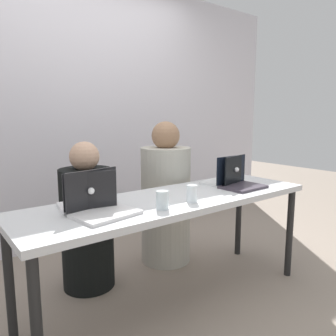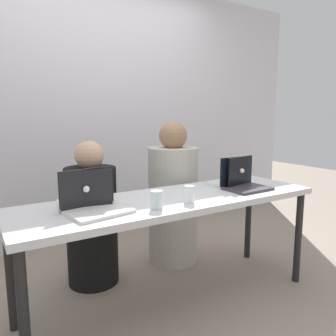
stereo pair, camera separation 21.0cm
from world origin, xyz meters
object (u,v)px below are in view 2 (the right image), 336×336
object	(u,v)px
laptop_back_right	(231,179)
water_glass_left	(157,201)
person_on_right	(173,200)
person_on_left	(92,221)
laptop_back_left	(84,198)
laptop_front_left	(95,203)
laptop_front_right	(243,182)
water_glass_center	(189,195)

from	to	relation	value
laptop_back_right	water_glass_left	size ratio (longest dim) A/B	3.13
person_on_right	laptop_back_right	xyz separation A→B (m)	(0.21, -0.47, 0.24)
person_on_left	person_on_right	world-z (taller)	person_on_right
person_on_right	laptop_back_left	xyz separation A→B (m)	(-0.90, -0.46, 0.24)
person_on_right	laptop_front_left	size ratio (longest dim) A/B	3.36
laptop_front_left	laptop_back_right	bearing A→B (deg)	-2.91
laptop_back_left	laptop_front_right	bearing A→B (deg)	-178.46
person_on_right	laptop_front_right	bearing A→B (deg)	99.36
person_on_right	laptop_back_right	world-z (taller)	person_on_right
water_glass_center	person_on_right	bearing A→B (deg)	64.29
person_on_right	water_glass_left	xyz separation A→B (m)	(-0.57, -0.72, 0.24)
laptop_front_left	water_glass_left	world-z (taller)	laptop_front_left
person_on_left	laptop_back_left	size ratio (longest dim) A/B	3.30
water_glass_left	water_glass_center	xyz separation A→B (m)	(0.23, 0.01, -0.00)
laptop_front_right	laptop_back_right	world-z (taller)	same
laptop_front_left	water_glass_left	bearing A→B (deg)	-31.07
water_glass_center	laptop_front_left	bearing A→B (deg)	168.50
person_on_right	laptop_back_left	distance (m)	1.03
person_on_right	water_glass_left	size ratio (longest dim) A/B	11.51
laptop_back_left	laptop_back_right	size ratio (longest dim) A/B	0.99
water_glass_left	water_glass_center	bearing A→B (deg)	3.36
laptop_front_left	laptop_front_right	size ratio (longest dim) A/B	1.14
laptop_front_left	laptop_front_right	world-z (taller)	laptop_front_left
laptop_back_left	water_glass_center	size ratio (longest dim) A/B	3.11
laptop_front_left	laptop_front_right	distance (m)	1.08
laptop_back_left	water_glass_center	xyz separation A→B (m)	(0.55, -0.25, -0.00)
person_on_right	laptop_front_right	distance (m)	0.68
laptop_front_right	person_on_left	bearing A→B (deg)	144.67
person_on_left	laptop_front_right	bearing A→B (deg)	136.02
laptop_back_right	water_glass_left	distance (m)	0.82
laptop_front_right	person_on_right	bearing A→B (deg)	106.77
person_on_left	water_glass_left	world-z (taller)	person_on_left
laptop_front_left	water_glass_center	xyz separation A→B (m)	(0.54, -0.11, -0.00)
laptop_back_right	water_glass_center	bearing A→B (deg)	10.79
person_on_left	laptop_back_left	world-z (taller)	person_on_left
person_on_left	laptop_front_right	world-z (taller)	person_on_left
water_glass_left	laptop_front_left	bearing A→B (deg)	158.28
person_on_left	laptop_front_left	size ratio (longest dim) A/B	3.00
laptop_front_left	water_glass_left	distance (m)	0.33
person_on_left	person_on_right	size ratio (longest dim) A/B	0.89
laptop_back_right	water_glass_center	world-z (taller)	laptop_back_right
person_on_left	laptop_front_right	distance (m)	1.13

